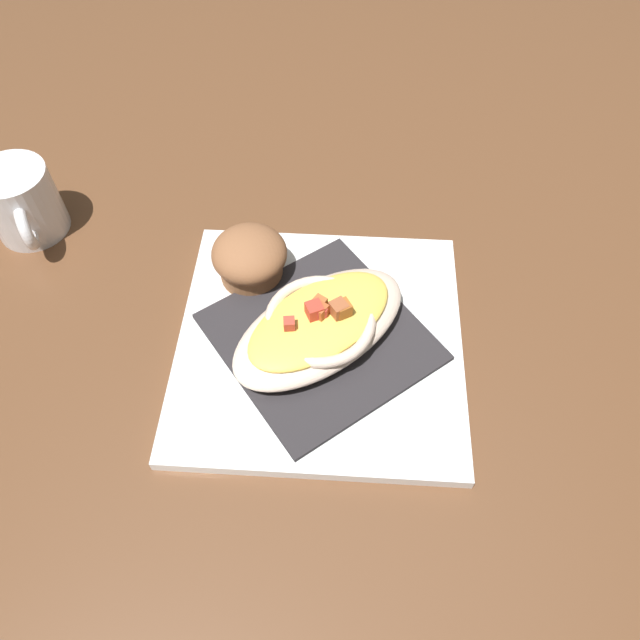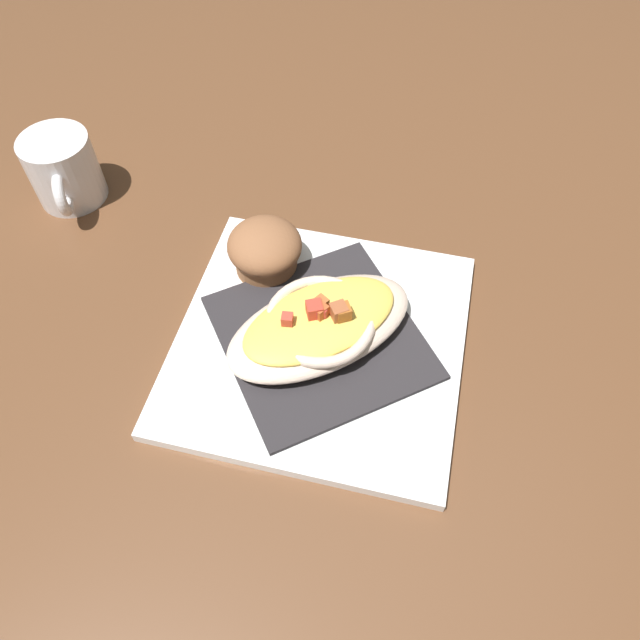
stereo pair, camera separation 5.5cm
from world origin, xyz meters
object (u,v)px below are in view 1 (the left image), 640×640
(coffee_mug, at_px, (23,205))
(square_plate, at_px, (320,342))
(muffin, at_px, (250,257))
(gratin_dish, at_px, (320,324))

(coffee_mug, bearing_deg, square_plate, -30.62)
(square_plate, relative_size, muffin, 3.60)
(muffin, height_order, coffee_mug, coffee_mug)
(gratin_dish, bearing_deg, square_plate, -177.87)
(muffin, relative_size, coffee_mug, 0.72)
(square_plate, height_order, coffee_mug, coffee_mug)
(gratin_dish, relative_size, muffin, 2.76)
(square_plate, xyz_separation_m, muffin, (-0.06, 0.08, 0.03))
(square_plate, relative_size, coffee_mug, 2.59)
(square_plate, height_order, muffin, muffin)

